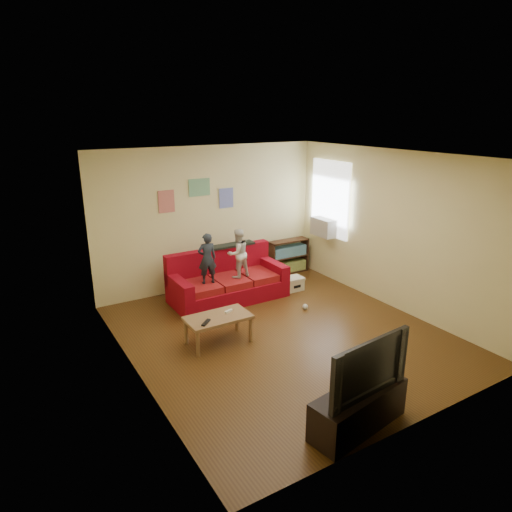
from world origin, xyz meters
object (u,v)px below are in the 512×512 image
child_a (207,259)px  tv_stand (358,409)px  bookshelf (288,258)px  television (362,364)px  file_box (293,284)px  child_b (238,253)px  coffee_table (218,320)px  sofa (227,282)px

child_a → tv_stand: 3.83m
bookshelf → television: 5.05m
file_box → tv_stand: 4.01m
child_b → television: child_b is taller
bookshelf → tv_stand: bookshelf is taller
child_b → file_box: (1.12, -0.15, -0.75)m
child_b → file_box: 1.35m
coffee_table → child_b: bearing=50.8°
child_a → tv_stand: bearing=99.9°
child_a → bookshelf: 2.41m
file_box → television: 4.06m
child_b → coffee_table: size_ratio=0.93×
child_b → tv_stand: size_ratio=0.74×
sofa → child_b: 0.61m
file_box → sofa: bearing=165.8°
child_a → television: size_ratio=0.79×
child_b → television: size_ratio=0.79×
coffee_table → television: 2.56m
bookshelf → tv_stand: 5.03m
child_b → sofa: bearing=-56.9°
child_b → television: bearing=73.1°
child_a → file_box: 1.88m
child_b → child_a: bearing=-7.7°
child_a → child_b: bearing=-169.9°
coffee_table → bookshelf: bearing=37.2°
bookshelf → coffee_table: bearing=-142.8°
television → tv_stand: bearing=0.0°
child_b → tv_stand: bearing=73.1°
coffee_table → television: television is taller
sofa → coffee_table: (-0.90, -1.46, 0.06)m
coffee_table → tv_stand: 2.53m
file_box → television: size_ratio=0.33×
child_b → coffee_table: bearing=43.1°
child_b → television: (-0.61, -3.77, -0.10)m
child_a → file_box: size_ratio=2.40×
coffee_table → tv_stand: bearing=-80.0°
bookshelf → file_box: size_ratio=2.39×
sofa → child_b: bearing=-49.2°
child_b → bookshelf: (1.62, 0.74, -0.56)m
coffee_table → bookshelf: (2.66, 2.02, -0.05)m
file_box → television: television is taller
sofa → tv_stand: 3.97m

